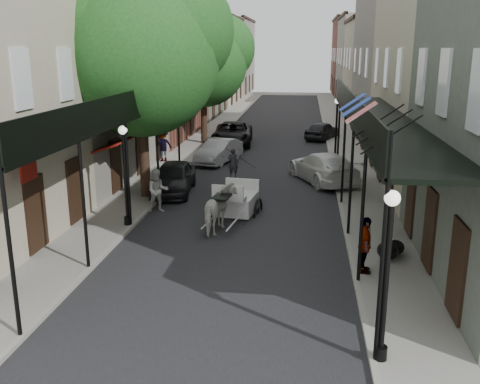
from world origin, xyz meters
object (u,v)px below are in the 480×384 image
(lamppost_right_far, at_px, (336,130))
(pedestrian_sidewalk_left, at_px, (163,145))
(lamppost_left, at_px, (125,174))
(car_right_far, at_px, (322,130))
(carriage, at_px, (239,185))
(tree_far, at_px, (209,58))
(car_left_near, at_px, (173,177))
(car_right_near, at_px, (323,167))
(pedestrian_walking, at_px, (158,191))
(pedestrian_sidewalk_right, at_px, (365,245))
(lamppost_right_near, at_px, (386,275))
(car_left_mid, at_px, (219,151))
(horse, at_px, (221,209))
(tree_near, at_px, (150,48))
(car_left_far, at_px, (233,134))

(lamppost_right_far, height_order, pedestrian_sidewalk_left, lamppost_right_far)
(lamppost_left, height_order, car_right_far, lamppost_left)
(pedestrian_sidewalk_left, xyz_separation_m, car_right_far, (9.40, 9.53, -0.38))
(carriage, height_order, car_right_far, carriage)
(tree_far, height_order, car_right_far, tree_far)
(lamppost_left, bearing_deg, car_left_near, 84.39)
(car_right_far, bearing_deg, car_right_near, 110.60)
(pedestrian_sidewalk_left, bearing_deg, pedestrian_walking, 63.66)
(carriage, xyz_separation_m, pedestrian_walking, (-3.27, -0.54, -0.20))
(pedestrian_sidewalk_left, xyz_separation_m, pedestrian_sidewalk_right, (10.00, -14.93, -0.07))
(lamppost_right_near, height_order, carriage, lamppost_right_near)
(car_left_mid, relative_size, car_right_far, 1.07)
(horse, bearing_deg, lamppost_right_far, -103.38)
(lamppost_left, distance_m, car_left_mid, 12.16)
(pedestrian_sidewalk_left, bearing_deg, car_left_mid, 148.42)
(carriage, distance_m, pedestrian_walking, 3.32)
(tree_near, bearing_deg, pedestrian_sidewalk_left, 102.32)
(tree_far, height_order, car_right_near, tree_far)
(pedestrian_sidewalk_left, bearing_deg, pedestrian_sidewalk_right, 83.81)
(lamppost_right_far, bearing_deg, lamppost_right_near, -90.00)
(car_right_near, bearing_deg, carriage, 33.82)
(pedestrian_sidewalk_left, height_order, car_left_far, pedestrian_sidewalk_left)
(pedestrian_sidewalk_right, relative_size, car_right_near, 0.33)
(lamppost_left, height_order, car_left_near, lamppost_left)
(horse, bearing_deg, pedestrian_sidewalk_left, -57.69)
(tree_near, bearing_deg, car_right_near, 26.98)
(lamppost_left, relative_size, pedestrian_walking, 2.07)
(lamppost_right_near, bearing_deg, carriage, 112.20)
(pedestrian_sidewalk_right, bearing_deg, lamppost_right_far, 0.82)
(carriage, distance_m, car_right_far, 18.85)
(tree_near, height_order, car_left_near, tree_near)
(tree_near, distance_m, pedestrian_sidewalk_left, 9.28)
(carriage, bearing_deg, car_left_near, 151.59)
(horse, distance_m, carriage, 2.64)
(pedestrian_sidewalk_right, bearing_deg, pedestrian_walking, 55.05)
(pedestrian_walking, distance_m, car_right_far, 20.27)
(carriage, distance_m, car_right_near, 6.46)
(horse, xyz_separation_m, car_right_near, (3.90, 8.00, -0.09))
(lamppost_right_near, relative_size, car_right_near, 0.72)
(car_left_far, relative_size, car_right_near, 1.09)
(tree_far, height_order, car_left_mid, tree_far)
(lamppost_left, distance_m, car_right_far, 22.46)
(tree_near, xyz_separation_m, car_left_near, (0.60, 0.91, -5.76))
(car_right_near, height_order, car_right_far, car_right_near)
(tree_near, xyz_separation_m, carriage, (3.97, -1.58, -5.39))
(tree_far, distance_m, car_left_far, 5.32)
(tree_near, xyz_separation_m, pedestrian_walking, (0.70, -2.12, -5.59))
(car_left_near, xyz_separation_m, car_left_mid, (1.00, 6.90, -0.05))
(lamppost_right_far, xyz_separation_m, horse, (-4.69, -12.00, -1.21))
(lamppost_left, relative_size, car_right_near, 0.72)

